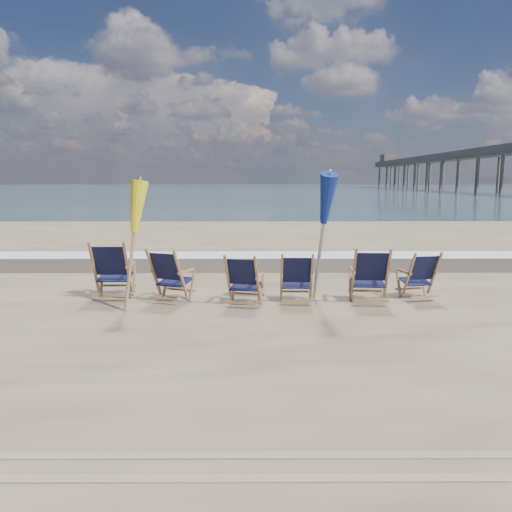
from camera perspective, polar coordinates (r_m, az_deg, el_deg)
The scene contains 13 objects.
ocean at distance 133.80m, azimuth -0.23°, elevation 7.77°, with size 400.00×400.00×0.00m, color #3C5763.
surf_foam at distance 14.25m, azimuth -0.10°, elevation 0.14°, with size 200.00×1.40×0.01m, color silver.
wet_sand_strip at distance 12.76m, azimuth -0.09°, elevation -0.87°, with size 200.00×2.60×0.00m, color #42362A.
tire_tracks at distance 3.66m, azimuth 0.36°, elevation -26.60°, with size 80.00×1.30×0.01m, color gray, non-canonical shape.
beach_chair_0 at distance 9.14m, azimuth -14.44°, elevation -1.59°, with size 0.68×0.77×1.07m, color black, non-canonical shape.
beach_chair_1 at distance 8.62m, azimuth -8.62°, elevation -2.34°, with size 0.62×0.70×0.97m, color black, non-canonical shape.
beach_chair_2 at distance 8.30m, azimuth 0.15°, elevation -2.89°, with size 0.58×0.65×0.91m, color black, non-canonical shape.
beach_chair_3 at distance 8.58m, azimuth 6.37°, elevation -2.57°, with size 0.58×0.65×0.91m, color black, non-canonical shape.
beach_chair_4 at distance 8.74m, azimuth 14.78°, elevation -2.26°, with size 0.65×0.73×1.01m, color black, non-canonical shape.
beach_chair_5 at distance 9.40m, azimuth 19.74°, elevation -2.10°, with size 0.57×0.64×0.89m, color black, non-canonical shape.
umbrella_yellow at distance 8.34m, azimuth -14.14°, elevation 4.82°, with size 0.30×0.30×2.12m.
umbrella_blue at distance 8.51m, azimuth 7.51°, elevation 6.45°, with size 0.30×0.30×2.33m.
fishing_pier at distance 88.42m, azimuth 25.61°, elevation 9.48°, with size 4.40×140.00×9.30m, color brown, non-canonical shape.
Camera 1 is at (-0.03, -5.79, 2.12)m, focal length 35.00 mm.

